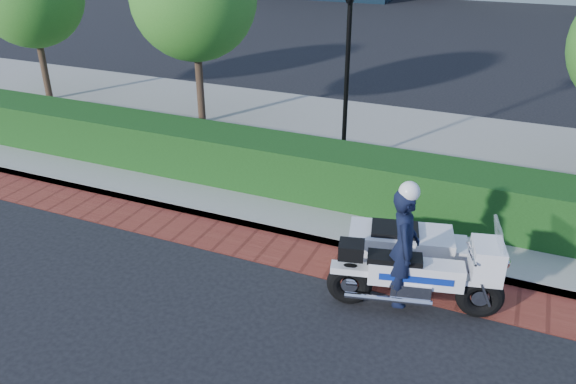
% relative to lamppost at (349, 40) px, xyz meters
% --- Properties ---
extents(ground, '(120.00, 120.00, 0.00)m').
position_rel_lamppost_xyz_m(ground, '(-1.00, -5.20, -2.96)').
color(ground, black).
rests_on(ground, ground).
extents(brick_strip, '(60.00, 1.00, 0.01)m').
position_rel_lamppost_xyz_m(brick_strip, '(-1.00, -3.70, -2.95)').
color(brick_strip, maroon).
rests_on(brick_strip, ground).
extents(sidewalk, '(60.00, 8.00, 0.15)m').
position_rel_lamppost_xyz_m(sidewalk, '(-1.00, 0.80, -2.88)').
color(sidewalk, gray).
rests_on(sidewalk, ground).
extents(hedge_main, '(18.00, 1.20, 1.00)m').
position_rel_lamppost_xyz_m(hedge_main, '(-1.00, -1.60, -2.31)').
color(hedge_main, black).
rests_on(hedge_main, sidewalk).
extents(lamppost, '(1.02, 0.70, 4.21)m').
position_rel_lamppost_xyz_m(lamppost, '(0.00, 0.00, 0.00)').
color(lamppost, black).
rests_on(lamppost, sidewalk).
extents(police_motorcycle, '(2.54, 1.83, 2.07)m').
position_rel_lamppost_xyz_m(police_motorcycle, '(2.36, -4.07, -2.25)').
color(police_motorcycle, black).
rests_on(police_motorcycle, ground).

